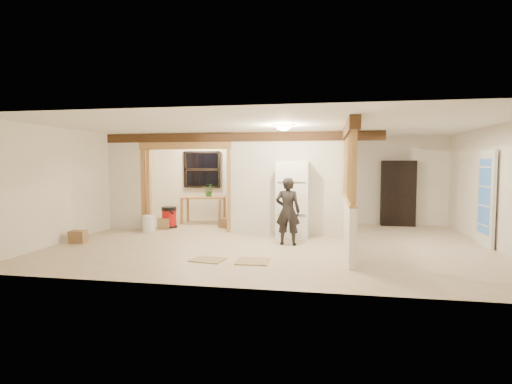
% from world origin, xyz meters
% --- Properties ---
extents(floor, '(9.00, 6.50, 0.01)m').
position_xyz_m(floor, '(0.00, 0.00, -0.01)').
color(floor, beige).
rests_on(floor, ground).
extents(ceiling, '(9.00, 6.50, 0.01)m').
position_xyz_m(ceiling, '(0.00, 0.00, 2.50)').
color(ceiling, white).
extents(wall_back, '(9.00, 0.01, 2.50)m').
position_xyz_m(wall_back, '(0.00, 3.25, 1.25)').
color(wall_back, silver).
rests_on(wall_back, floor).
extents(wall_front, '(9.00, 0.01, 2.50)m').
position_xyz_m(wall_front, '(0.00, -3.25, 1.25)').
color(wall_front, silver).
rests_on(wall_front, floor).
extents(wall_left, '(0.01, 6.50, 2.50)m').
position_xyz_m(wall_left, '(-4.50, 0.00, 1.25)').
color(wall_left, silver).
rests_on(wall_left, floor).
extents(wall_right, '(0.01, 6.50, 2.50)m').
position_xyz_m(wall_right, '(4.50, 0.00, 1.25)').
color(wall_right, silver).
rests_on(wall_right, floor).
extents(partition_left_stub, '(0.90, 0.12, 2.50)m').
position_xyz_m(partition_left_stub, '(-4.05, 1.20, 1.25)').
color(partition_left_stub, silver).
rests_on(partition_left_stub, floor).
extents(partition_center, '(2.80, 0.12, 2.50)m').
position_xyz_m(partition_center, '(0.20, 1.20, 1.25)').
color(partition_center, silver).
rests_on(partition_center, floor).
extents(doorway_frame, '(2.46, 0.14, 2.20)m').
position_xyz_m(doorway_frame, '(-2.40, 1.20, 1.10)').
color(doorway_frame, '#B4844B').
rests_on(doorway_frame, floor).
extents(header_beam_back, '(7.00, 0.18, 0.22)m').
position_xyz_m(header_beam_back, '(-1.00, 1.20, 2.38)').
color(header_beam_back, '#4B2F19').
rests_on(header_beam_back, ceiling).
extents(header_beam_right, '(0.18, 3.30, 0.22)m').
position_xyz_m(header_beam_right, '(1.60, -0.40, 2.38)').
color(header_beam_right, '#4B2F19').
rests_on(header_beam_right, ceiling).
extents(pony_wall, '(0.12, 3.20, 1.00)m').
position_xyz_m(pony_wall, '(1.60, -0.40, 0.50)').
color(pony_wall, silver).
rests_on(pony_wall, floor).
extents(stud_partition, '(0.14, 3.20, 1.32)m').
position_xyz_m(stud_partition, '(1.60, -0.40, 1.66)').
color(stud_partition, '#B4844B').
rests_on(stud_partition, pony_wall).
extents(window_back, '(1.12, 0.10, 1.10)m').
position_xyz_m(window_back, '(-2.60, 3.17, 1.55)').
color(window_back, black).
rests_on(window_back, wall_back).
extents(french_door, '(0.12, 0.86, 2.00)m').
position_xyz_m(french_door, '(4.42, 0.40, 1.00)').
color(french_door, white).
rests_on(french_door, floor).
extents(ceiling_dome_main, '(0.36, 0.36, 0.16)m').
position_xyz_m(ceiling_dome_main, '(0.30, -0.50, 2.48)').
color(ceiling_dome_main, '#FFEABF').
rests_on(ceiling_dome_main, ceiling).
extents(ceiling_dome_util, '(0.32, 0.32, 0.14)m').
position_xyz_m(ceiling_dome_util, '(-2.50, 2.30, 2.48)').
color(ceiling_dome_util, '#FFEABF').
rests_on(ceiling_dome_util, ceiling).
extents(hanging_bulb, '(0.07, 0.07, 0.07)m').
position_xyz_m(hanging_bulb, '(-2.00, 1.60, 2.18)').
color(hanging_bulb, '#FFD88C').
rests_on(hanging_bulb, ceiling).
extents(refrigerator, '(0.73, 0.71, 1.78)m').
position_xyz_m(refrigerator, '(0.38, 0.78, 0.89)').
color(refrigerator, white).
rests_on(refrigerator, floor).
extents(woman, '(0.55, 0.38, 1.44)m').
position_xyz_m(woman, '(0.36, -0.15, 0.72)').
color(woman, black).
rests_on(woman, floor).
extents(work_table, '(1.34, 0.86, 0.78)m').
position_xyz_m(work_table, '(-2.36, 2.53, 0.39)').
color(work_table, '#B4844B').
rests_on(work_table, floor).
extents(potted_plant, '(0.38, 0.34, 0.37)m').
position_xyz_m(potted_plant, '(-2.18, 2.55, 0.96)').
color(potted_plant, '#3B702A').
rests_on(potted_plant, work_table).
extents(shop_vac, '(0.50, 0.50, 0.57)m').
position_xyz_m(shop_vac, '(-3.02, 1.57, 0.29)').
color(shop_vac, '#B4110F').
rests_on(shop_vac, floor).
extents(bookshelf, '(0.91, 0.30, 1.81)m').
position_xyz_m(bookshelf, '(3.12, 3.03, 0.91)').
color(bookshelf, black).
rests_on(bookshelf, floor).
extents(bucket, '(0.42, 0.42, 0.41)m').
position_xyz_m(bucket, '(-3.29, 0.90, 0.21)').
color(bucket, silver).
rests_on(bucket, floor).
extents(box_util_a, '(0.37, 0.34, 0.26)m').
position_xyz_m(box_util_a, '(-1.52, 1.85, 0.13)').
color(box_util_a, olive).
rests_on(box_util_a, floor).
extents(box_util_b, '(0.36, 0.36, 0.28)m').
position_xyz_m(box_util_b, '(-3.08, 1.37, 0.14)').
color(box_util_b, olive).
rests_on(box_util_b, floor).
extents(box_front, '(0.36, 0.31, 0.27)m').
position_xyz_m(box_front, '(-4.16, -0.75, 0.13)').
color(box_front, olive).
rests_on(box_front, floor).
extents(floor_panel_near, '(0.58, 0.58, 0.02)m').
position_xyz_m(floor_panel_near, '(-0.10, -1.75, 0.01)').
color(floor_panel_near, tan).
rests_on(floor_panel_near, floor).
extents(floor_panel_far, '(0.63, 0.54, 0.02)m').
position_xyz_m(floor_panel_far, '(-0.90, -1.77, 0.01)').
color(floor_panel_far, tan).
rests_on(floor_panel_far, floor).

